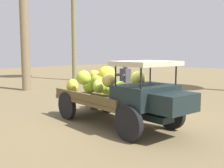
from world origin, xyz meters
The scene contains 4 objects.
ground_plane centered at (0.00, 0.00, 0.00)m, with size 60.00×60.00×0.00m, color olive.
truck centered at (0.01, -0.21, 0.94)m, with size 4.60×2.26×1.87m.
farmer centered at (-1.32, 1.64, 1.01)m, with size 0.55×0.50×1.78m.
wooden_crate centered at (-2.26, 0.89, 0.22)m, with size 0.52×0.41×0.43m, color olive.
Camera 1 is at (4.86, -5.99, 2.07)m, focal length 42.84 mm.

